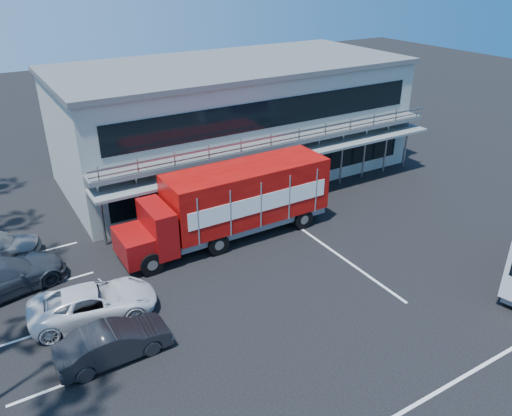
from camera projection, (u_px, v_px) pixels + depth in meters
ground at (340, 294)px, 21.67m from camera, size 120.00×120.00×0.00m
building at (233, 119)px, 32.91m from camera, size 22.40×12.00×7.30m
red_truck at (234, 200)px, 25.33m from camera, size 11.14×2.77×3.74m
parked_car_b at (114, 343)px, 17.90m from camera, size 4.14×1.53×1.35m
parked_car_c at (94, 303)px, 19.97m from camera, size 5.25×2.98×1.38m
parked_car_d at (0, 278)px, 21.37m from camera, size 5.84×3.33×1.59m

